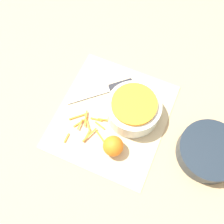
% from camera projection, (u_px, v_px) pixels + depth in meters
% --- Properties ---
extents(ground_plane, '(4.00, 4.00, 0.00)m').
position_uv_depth(ground_plane, '(112.00, 116.00, 0.93)').
color(ground_plane, tan).
extents(cutting_board, '(0.41, 0.37, 0.01)m').
position_uv_depth(cutting_board, '(112.00, 116.00, 0.92)').
color(cutting_board, '#CCB284').
rests_on(cutting_board, ground_plane).
extents(bowl_speckled, '(0.18, 0.18, 0.09)m').
position_uv_depth(bowl_speckled, '(133.00, 109.00, 0.88)').
color(bowl_speckled, silver).
rests_on(bowl_speckled, cutting_board).
extents(bowl_dark, '(0.20, 0.20, 0.06)m').
position_uv_depth(bowl_dark, '(209.00, 151.00, 0.85)').
color(bowl_dark, '#1E2833').
rests_on(bowl_dark, ground_plane).
extents(knife, '(0.18, 0.20, 0.02)m').
position_uv_depth(knife, '(112.00, 87.00, 0.96)').
color(knife, '#232328').
rests_on(knife, cutting_board).
extents(orange_left, '(0.07, 0.07, 0.07)m').
position_uv_depth(orange_left, '(113.00, 146.00, 0.84)').
color(orange_left, orange).
rests_on(orange_left, cutting_board).
extents(peel_pile, '(0.14, 0.15, 0.01)m').
position_uv_depth(peel_pile, '(88.00, 126.00, 0.90)').
color(peel_pile, orange).
rests_on(peel_pile, cutting_board).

